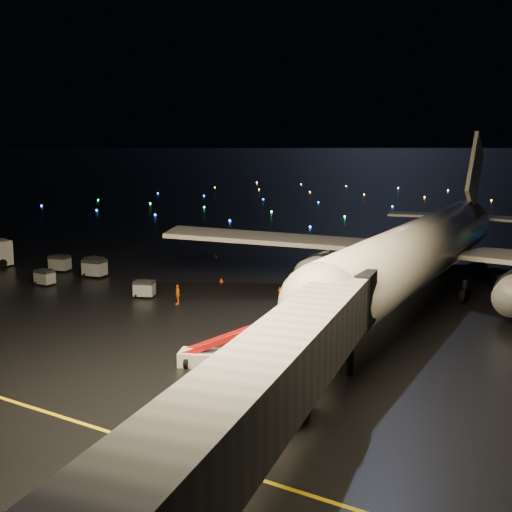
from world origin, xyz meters
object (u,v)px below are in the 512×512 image
object	(u,v)px
baggage_cart_0	(144,289)
baggage_cart_4	(60,263)
belt_loader	(211,343)
baggage_cart_3	(45,277)
pushback_tug	(268,398)
crew_c	(178,295)
baggage_cart_1	(95,268)
airliner	(430,213)
baggage_cart_2	(95,265)

from	to	relation	value
baggage_cart_0	baggage_cart_4	world-z (taller)	baggage_cart_4
belt_loader	baggage_cart_0	bearing A→B (deg)	120.37
belt_loader	baggage_cart_3	size ratio (longest dim) A/B	3.39
pushback_tug	baggage_cart_3	world-z (taller)	pushback_tug
pushback_tug	baggage_cart_0	xyz separation A→B (m)	(-22.49, 16.16, -0.14)
belt_loader	crew_c	world-z (taller)	belt_loader
baggage_cart_0	baggage_cart_1	bearing A→B (deg)	135.69
airliner	pushback_tug	size ratio (longest dim) A/B	13.94
airliner	baggage_cart_1	xyz separation A→B (m)	(-32.01, -10.96, -6.62)
belt_loader	crew_c	distance (m)	15.96
airliner	crew_c	distance (m)	24.26
airliner	belt_loader	xyz separation A→B (m)	(-6.08, -26.54, -6.10)
baggage_cart_0	baggage_cart_4	bearing A→B (deg)	142.09
pushback_tug	baggage_cart_4	world-z (taller)	pushback_tug
baggage_cart_4	baggage_cart_2	bearing A→B (deg)	7.02
baggage_cart_2	baggage_cart_3	world-z (taller)	baggage_cart_2
airliner	belt_loader	size ratio (longest dim) A/B	8.82
belt_loader	crew_c	bearing A→B (deg)	112.61
belt_loader	baggage_cart_2	xyz separation A→B (m)	(-27.57, 17.22, -0.62)
crew_c	baggage_cart_0	size ratio (longest dim) A/B	0.97
baggage_cart_0	baggage_cart_2	xyz separation A→B (m)	(-11.94, 5.66, 0.08)
airliner	pushback_tug	world-z (taller)	airliner
belt_loader	baggage_cart_1	distance (m)	30.26
belt_loader	baggage_cart_1	size ratio (longest dim) A/B	2.72
baggage_cart_1	baggage_cart_2	bearing A→B (deg)	125.65
baggage_cart_4	belt_loader	bearing A→B (deg)	-40.71
belt_loader	baggage_cart_0	distance (m)	19.45
airliner	baggage_cart_4	xyz separation A→B (m)	(-37.45, -10.79, -6.70)
airliner	baggage_cart_2	bearing A→B (deg)	-167.07
airliner	belt_loader	bearing A→B (deg)	-105.45
pushback_tug	baggage_cart_2	world-z (taller)	pushback_tug
belt_loader	baggage_cart_2	size ratio (longest dim) A/B	3.04
baggage_cart_4	baggage_cart_0	bearing A→B (deg)	-28.95
baggage_cart_0	baggage_cart_2	size ratio (longest dim) A/B	0.91
crew_c	baggage_cart_3	xyz separation A→B (m)	(-16.05, -0.84, -0.11)
belt_loader	baggage_cart_3	xyz separation A→B (m)	(-27.46, 10.29, -0.71)
baggage_cart_3	baggage_cart_0	bearing A→B (deg)	4.88
pushback_tug	baggage_cart_1	size ratio (longest dim) A/B	1.72
pushback_tug	belt_loader	world-z (taller)	belt_loader
airliner	pushback_tug	distance (m)	31.85
baggage_cart_3	baggage_cart_2	bearing A→B (deg)	89.57
baggage_cart_2	airliner	bearing A→B (deg)	25.80
airliner	baggage_cart_3	world-z (taller)	airliner
airliner	baggage_cart_0	bearing A→B (deg)	-147.94
crew_c	pushback_tug	bearing A→B (deg)	19.73
airliner	belt_loader	distance (m)	27.90
airliner	baggage_cart_2	world-z (taller)	airliner
airliner	baggage_cart_0	world-z (taller)	airliner
pushback_tug	baggage_cart_0	size ratio (longest dim) A/B	2.12
belt_loader	baggage_cart_2	distance (m)	32.51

